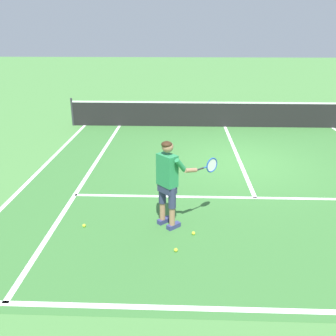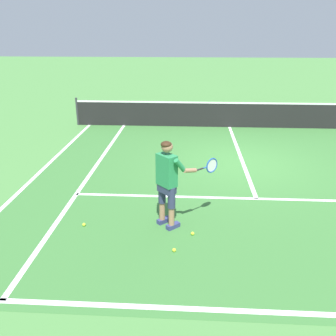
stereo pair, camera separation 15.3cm
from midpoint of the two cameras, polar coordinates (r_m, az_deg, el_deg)
The scene contains 12 objects.
ground_plane at distance 10.73m, azimuth 11.88°, elevation 0.81°, with size 80.00×80.00×0.00m, color #477F3D.
court_inner_surface at distance 9.85m, azimuth 12.62°, elevation -1.10°, with size 10.98×10.37×0.00m, color #387033.
line_baseline at distance 5.64m, azimuth 20.45°, elevation -20.32°, with size 10.98×0.10×0.01m, color white.
line_service at distance 8.57m, azimuth 13.99°, elevation -4.62°, with size 8.23×0.10×0.01m, color white.
line_centre_service at distance 11.50m, azimuth 11.34°, elevation 2.23°, with size 0.10×6.40×0.01m, color white.
line_singles_left at distance 10.03m, azimuth -11.25°, elevation -0.56°, with size 0.10×9.97×0.01m, color white.
line_doubles_left at distance 10.46m, azimuth -18.55°, elevation -0.37°, with size 0.10×9.97×0.01m, color white.
tennis_net at distance 14.44m, azimuth 9.89°, elevation 8.15°, with size 11.96×0.08×1.07m.
tennis_player at distance 6.82m, azimuth 0.66°, elevation -1.64°, with size 1.17×0.72×1.71m.
tennis_ball_near_feet at distance 7.38m, azimuth -12.27°, elevation -8.54°, with size 0.07×0.07×0.07m, color #CCE02D.
tennis_ball_by_baseline at distance 6.48m, azimuth 1.65°, elevation -12.56°, with size 0.07×0.07×0.07m, color #CCE02D.
tennis_ball_mid_court at distance 6.95m, azimuth 4.46°, elevation -10.05°, with size 0.07×0.07×0.07m, color #CCE02D.
Camera 2 is at (-1.53, -9.98, 3.60)m, focal length 39.47 mm.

